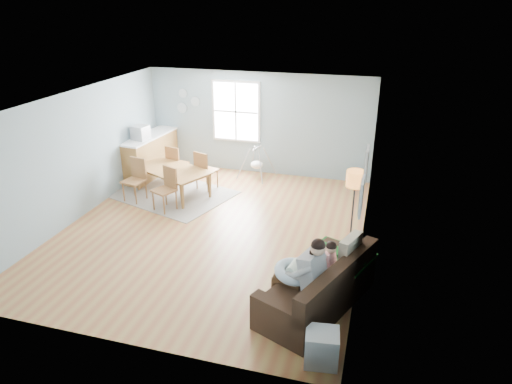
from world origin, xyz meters
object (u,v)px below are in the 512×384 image
(father, at_px, (303,273))
(dining_table, at_px, (172,182))
(storage_cube, at_px, (321,347))
(chair_sw, at_px, (136,176))
(monitor, at_px, (140,133))
(counter, at_px, (151,155))
(chair_nw, at_px, (175,162))
(chair_ne, at_px, (204,168))
(chair_se, at_px, (167,186))
(floor_lamp, at_px, (355,186))
(toddler, at_px, (324,259))
(sofa, at_px, (320,290))
(baby_swing, at_px, (257,164))

(father, xyz_separation_m, dining_table, (-3.86, 3.63, -0.41))
(storage_cube, height_order, chair_sw, chair_sw)
(monitor, bearing_deg, counter, 87.13)
(chair_sw, bearing_deg, chair_nw, 71.61)
(storage_cube, distance_m, chair_nw, 7.01)
(chair_ne, bearing_deg, chair_se, -107.03)
(father, bearing_deg, floor_lamp, 75.12)
(chair_nw, bearing_deg, chair_ne, -17.83)
(toddler, xyz_separation_m, chair_se, (-3.84, 2.39, -0.17))
(counter, bearing_deg, floor_lamp, -25.72)
(chair_ne, relative_size, counter, 0.49)
(floor_lamp, distance_m, chair_nw, 5.28)
(sofa, distance_m, storage_cube, 1.17)
(sofa, relative_size, baby_swing, 2.40)
(sofa, distance_m, floor_lamp, 2.10)
(toddler, distance_m, monitor, 6.52)
(chair_se, xyz_separation_m, baby_swing, (1.40, 2.43, -0.20))
(father, bearing_deg, storage_cube, -64.98)
(monitor, height_order, baby_swing, monitor)
(storage_cube, relative_size, chair_sw, 0.48)
(chair_sw, bearing_deg, baby_swing, 42.34)
(chair_nw, xyz_separation_m, counter, (-0.85, 0.28, 0.00))
(dining_table, bearing_deg, monitor, 174.04)
(floor_lamp, height_order, chair_se, floor_lamp)
(father, relative_size, toddler, 1.62)
(storage_cube, xyz_separation_m, chair_sw, (-4.96, 4.07, 0.34))
(chair_ne, bearing_deg, chair_sw, -143.98)
(floor_lamp, bearing_deg, toddler, -100.34)
(storage_cube, bearing_deg, counter, 133.92)
(chair_sw, xyz_separation_m, baby_swing, (2.34, 2.13, -0.21))
(chair_ne, bearing_deg, floor_lamp, -29.08)
(sofa, height_order, father, father)
(storage_cube, relative_size, chair_se, 0.49)
(chair_nw, distance_m, monitor, 1.14)
(chair_nw, distance_m, counter, 0.89)
(sofa, distance_m, baby_swing, 5.60)
(sofa, xyz_separation_m, storage_cube, (0.18, -1.15, -0.07))
(sofa, bearing_deg, storage_cube, -80.97)
(storage_cube, distance_m, monitor, 7.59)
(dining_table, relative_size, chair_sw, 1.85)
(monitor, bearing_deg, storage_cube, -44.00)
(father, distance_m, chair_nw, 6.03)
(chair_nw, bearing_deg, chair_se, -71.49)
(toddler, height_order, monitor, monitor)
(floor_lamp, relative_size, chair_ne, 1.65)
(chair_sw, height_order, chair_se, chair_sw)
(toddler, height_order, chair_ne, toddler)
(sofa, relative_size, floor_lamp, 1.43)
(floor_lamp, bearing_deg, sofa, -99.24)
(dining_table, bearing_deg, chair_nw, 133.16)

